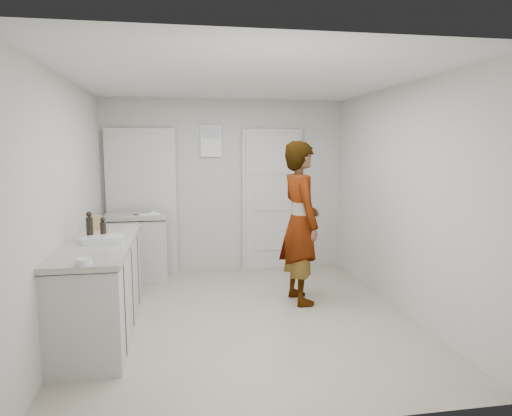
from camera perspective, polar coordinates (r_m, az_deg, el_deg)
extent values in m
plane|color=#ACA390|center=(5.07, -1.41, -13.38)|extent=(4.00, 4.00, 0.00)
plane|color=beige|center=(6.74, -3.89, 2.80)|extent=(3.50, 0.00, 3.50)
plane|color=beige|center=(2.83, 4.36, -4.08)|extent=(3.50, 0.00, 3.50)
plane|color=beige|center=(4.84, -22.42, 0.29)|extent=(0.00, 4.00, 4.00)
plane|color=beige|center=(5.31, 17.59, 1.12)|extent=(0.00, 4.00, 4.00)
plane|color=silver|center=(4.78, -1.51, 15.81)|extent=(4.00, 4.00, 0.00)
cube|color=silver|center=(6.81, 2.06, 0.74)|extent=(0.80, 0.05, 2.00)
cube|color=silver|center=(6.83, 2.01, 1.02)|extent=(0.90, 0.04, 2.10)
sphere|color=#D9B353|center=(6.84, 4.85, 0.33)|extent=(0.07, 0.07, 0.07)
cube|color=white|center=(6.67, -5.65, 8.31)|extent=(0.30, 0.02, 0.45)
cube|color=black|center=(6.72, -14.08, 0.60)|extent=(0.90, 0.05, 2.04)
cube|color=silver|center=(6.69, -14.10, 0.65)|extent=(0.98, 0.02, 2.10)
cube|color=beige|center=(4.76, -18.86, -9.77)|extent=(0.60, 1.90, 0.86)
cube|color=black|center=(4.89, -18.66, -14.14)|extent=(0.56, 1.86, 0.08)
cube|color=#AFAEA1|center=(4.65, -19.12, -4.22)|extent=(0.64, 1.96, 0.05)
cube|color=beige|center=(6.42, -14.63, -5.11)|extent=(0.80, 0.55, 0.86)
cube|color=black|center=(6.51, -14.51, -8.46)|extent=(0.75, 0.54, 0.08)
cube|color=#AFAEA1|center=(6.33, -14.77, -0.95)|extent=(0.84, 0.61, 0.05)
imported|color=silver|center=(5.34, 5.56, -1.84)|extent=(0.53, 0.74, 1.89)
cube|color=#A68553|center=(5.24, -19.25, -1.71)|extent=(0.11, 0.06, 0.16)
cylinder|color=tan|center=(4.97, -18.09, -2.70)|extent=(0.05, 0.05, 0.07)
cylinder|color=black|center=(4.66, -18.56, -2.75)|extent=(0.06, 0.06, 0.18)
sphere|color=black|center=(4.64, -18.62, -1.38)|extent=(0.05, 0.05, 0.05)
cylinder|color=black|center=(4.64, -20.07, -2.49)|extent=(0.06, 0.06, 0.23)
sphere|color=black|center=(4.62, -20.16, -0.74)|extent=(0.05, 0.05, 0.05)
cube|color=silver|center=(4.54, -18.48, -3.75)|extent=(0.36, 0.26, 0.06)
cube|color=white|center=(4.54, -18.47, -3.84)|extent=(0.32, 0.22, 0.05)
cylinder|color=silver|center=(3.76, -20.72, -6.29)|extent=(0.12, 0.12, 0.05)
sphere|color=white|center=(3.76, -21.05, -6.33)|extent=(0.04, 0.04, 0.04)
sphere|color=white|center=(3.77, -20.39, -6.25)|extent=(0.04, 0.04, 0.04)
cube|color=white|center=(6.34, -13.46, -0.63)|extent=(0.36, 0.40, 0.01)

